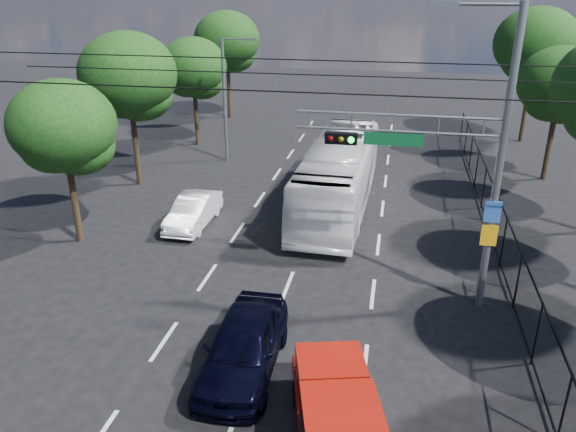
% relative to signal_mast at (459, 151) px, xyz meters
% --- Properties ---
extents(lane_markings, '(6.12, 38.00, 0.01)m').
position_rel_signal_mast_xyz_m(lane_markings, '(-5.28, 6.01, -5.24)').
color(lane_markings, beige).
rests_on(lane_markings, ground).
extents(signal_mast, '(6.43, 0.39, 9.50)m').
position_rel_signal_mast_xyz_m(signal_mast, '(0.00, 0.00, 0.00)').
color(signal_mast, slate).
rests_on(signal_mast, ground).
extents(streetlight_left, '(2.09, 0.22, 7.08)m').
position_rel_signal_mast_xyz_m(streetlight_left, '(-11.62, 14.01, -1.30)').
color(streetlight_left, slate).
rests_on(streetlight_left, ground).
extents(utility_wires, '(22.00, 5.04, 0.74)m').
position_rel_signal_mast_xyz_m(utility_wires, '(-5.28, 0.84, 1.99)').
color(utility_wires, black).
rests_on(utility_wires, ground).
extents(fence_right, '(0.06, 34.03, 2.00)m').
position_rel_signal_mast_xyz_m(fence_right, '(2.32, 4.18, -4.21)').
color(fence_right, black).
rests_on(fence_right, ground).
extents(tree_right_d, '(4.32, 4.32, 7.02)m').
position_rel_signal_mast_xyz_m(tree_right_d, '(6.13, 14.03, -0.39)').
color(tree_right_d, black).
rests_on(tree_right_d, ground).
extents(tree_right_e, '(5.28, 5.28, 8.58)m').
position_rel_signal_mast_xyz_m(tree_right_e, '(6.33, 22.03, 0.69)').
color(tree_right_e, black).
rests_on(tree_right_e, ground).
extents(tree_left_b, '(4.08, 4.08, 6.63)m').
position_rel_signal_mast_xyz_m(tree_left_b, '(-14.47, 2.03, -0.66)').
color(tree_left_b, black).
rests_on(tree_left_b, ground).
extents(tree_left_c, '(4.80, 4.80, 7.80)m').
position_rel_signal_mast_xyz_m(tree_left_c, '(-15.07, 9.03, 0.15)').
color(tree_left_c, black).
rests_on(tree_left_c, ground).
extents(tree_left_d, '(4.20, 4.20, 6.83)m').
position_rel_signal_mast_xyz_m(tree_left_d, '(-14.67, 17.03, -0.52)').
color(tree_left_d, black).
rests_on(tree_left_d, ground).
extents(tree_left_e, '(4.92, 4.92, 7.99)m').
position_rel_signal_mast_xyz_m(tree_left_e, '(-14.87, 25.03, 0.29)').
color(tree_left_e, black).
rests_on(tree_left_e, ground).
extents(red_pickup, '(2.79, 4.95, 1.75)m').
position_rel_signal_mast_xyz_m(red_pickup, '(-2.75, -7.11, -4.31)').
color(red_pickup, black).
rests_on(red_pickup, ground).
extents(navy_hatchback, '(1.98, 4.77, 1.61)m').
position_rel_signal_mast_xyz_m(navy_hatchback, '(-5.57, -4.81, -4.44)').
color(navy_hatchback, black).
rests_on(navy_hatchback, ground).
extents(white_bus, '(3.04, 11.67, 3.23)m').
position_rel_signal_mast_xyz_m(white_bus, '(-4.40, 7.75, -3.63)').
color(white_bus, white).
rests_on(white_bus, ground).
extents(white_van, '(1.46, 4.04, 1.32)m').
position_rel_signal_mast_xyz_m(white_van, '(-10.38, 4.43, -4.58)').
color(white_van, white).
rests_on(white_van, ground).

